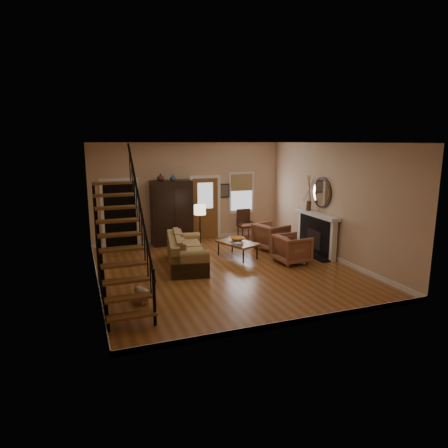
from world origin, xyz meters
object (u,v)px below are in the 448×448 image
object	(u,v)px
floor_lamp	(200,230)
side_chair	(246,224)
coffee_table	(237,250)
armchair_left	(292,249)
armoire	(172,213)
armchair_right	(271,236)
sofa	(187,252)

from	to	relation	value
floor_lamp	side_chair	size ratio (longest dim) A/B	1.48
coffee_table	armchair_left	xyz separation A→B (m)	(1.22, -1.01, 0.17)
coffee_table	floor_lamp	size ratio (longest dim) A/B	0.80
armchair_left	floor_lamp	world-z (taller)	floor_lamp
armoire	coffee_table	xyz separation A→B (m)	(1.43, -2.20, -0.82)
coffee_table	armchair_left	size ratio (longest dim) A/B	1.38
floor_lamp	side_chair	world-z (taller)	floor_lamp
armchair_right	floor_lamp	world-z (taller)	floor_lamp
coffee_table	armchair_right	bearing A→B (deg)	19.88
armoire	armchair_left	xyz separation A→B (m)	(2.65, -3.21, -0.65)
armchair_right	side_chair	world-z (taller)	side_chair
floor_lamp	armchair_right	bearing A→B (deg)	-4.36
armchair_left	armchair_right	distance (m)	1.50
coffee_table	armoire	bearing A→B (deg)	123.01
coffee_table	sofa	bearing A→B (deg)	-168.08
coffee_table	floor_lamp	world-z (taller)	floor_lamp
sofa	floor_lamp	world-z (taller)	floor_lamp
side_chair	sofa	bearing A→B (deg)	-139.57
sofa	armchair_left	bearing A→B (deg)	-3.30
armoire	floor_lamp	distance (m)	1.65
coffee_table	floor_lamp	bearing A→B (deg)	145.00
armchair_left	side_chair	xyz separation A→B (m)	(-0.10, 3.01, 0.11)
armoire	side_chair	xyz separation A→B (m)	(2.55, -0.20, -0.54)
sofa	armchair_right	distance (m)	3.07
armchair_right	floor_lamp	xyz separation A→B (m)	(-2.27, 0.17, 0.34)
sofa	coffee_table	xyz separation A→B (m)	(1.62, 0.34, -0.18)
coffee_table	armchair_right	distance (m)	1.43
armoire	armchair_right	bearing A→B (deg)	-31.86
armchair_right	side_chair	size ratio (longest dim) A/B	0.89
coffee_table	side_chair	world-z (taller)	side_chair
sofa	armchair_left	world-z (taller)	sofa
sofa	coffee_table	world-z (taller)	sofa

